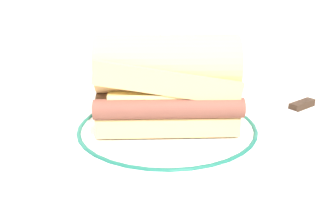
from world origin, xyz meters
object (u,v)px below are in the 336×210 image
object	(u,v)px
salt_shaker	(25,83)
sausage_sandwich	(168,83)
plate	(168,130)
drinking_glass	(177,61)
butter_knife	(292,109)

from	to	relation	value
salt_shaker	sausage_sandwich	bearing A→B (deg)	-53.32
plate	drinking_glass	bearing A→B (deg)	62.08
plate	butter_knife	distance (m)	0.22
plate	drinking_glass	world-z (taller)	drinking_glass
sausage_sandwich	salt_shaker	bearing A→B (deg)	148.45
plate	salt_shaker	distance (m)	0.29
plate	salt_shaker	xyz separation A→B (m)	(-0.17, 0.23, 0.03)
drinking_glass	salt_shaker	distance (m)	0.30
salt_shaker	butter_knife	bearing A→B (deg)	-30.00
sausage_sandwich	butter_knife	bearing A→B (deg)	22.20
drinking_glass	salt_shaker	bearing A→B (deg)	-178.36
drinking_glass	salt_shaker	size ratio (longest dim) A/B	1.46
plate	drinking_glass	distance (m)	0.27
butter_knife	salt_shaker	bearing A→B (deg)	150.00
drinking_glass	salt_shaker	xyz separation A→B (m)	(-0.30, -0.01, -0.01)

